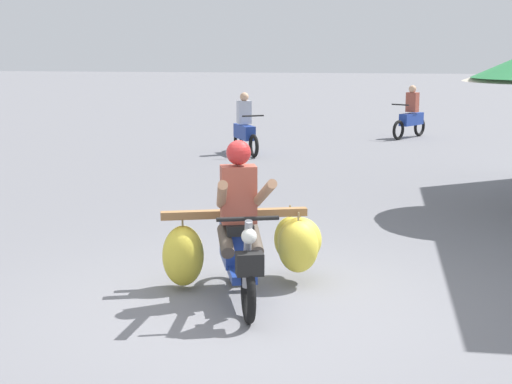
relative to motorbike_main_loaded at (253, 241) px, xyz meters
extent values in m
plane|color=slate|center=(0.12, -0.57, -0.52)|extent=(120.00, 120.00, 0.00)
torus|color=black|center=(0.11, -0.94, -0.24)|extent=(0.24, 0.56, 0.56)
torus|color=black|center=(-0.24, 0.21, -0.24)|extent=(0.24, 0.56, 0.56)
cube|color=navy|center=(-0.04, -0.46, -0.20)|extent=(0.39, 0.61, 0.08)
cube|color=navy|center=(-0.16, -0.08, -0.02)|extent=(0.46, 0.69, 0.36)
cube|color=black|center=(-0.13, -0.15, 0.20)|extent=(0.43, 0.65, 0.10)
cylinder|color=gray|center=(0.09, -0.88, 0.10)|extent=(0.15, 0.29, 0.69)
cylinder|color=black|center=(0.10, -0.92, 0.44)|extent=(0.55, 0.20, 0.04)
sphere|color=silver|center=(0.13, -0.99, 0.30)|extent=(0.14, 0.14, 0.14)
cube|color=black|center=(0.14, -1.03, 0.06)|extent=(0.28, 0.22, 0.20)
cube|color=navy|center=(0.11, -0.94, 0.06)|extent=(0.18, 0.30, 0.04)
cube|color=olive|center=(-0.20, 0.07, 0.26)|extent=(1.46, 0.54, 0.08)
cube|color=olive|center=(-0.25, 0.24, 0.23)|extent=(1.31, 0.47, 0.06)
ellipsoid|color=yellow|center=(-0.71, -0.07, -0.17)|extent=(0.55, 0.53, 0.63)
cylinder|color=#998459|center=(-0.71, -0.07, 0.19)|extent=(0.02, 0.02, 0.15)
ellipsoid|color=yellow|center=(0.32, 0.52, -0.10)|extent=(0.46, 0.44, 0.48)
cylinder|color=#998459|center=(0.32, 0.52, 0.19)|extent=(0.02, 0.02, 0.16)
ellipsoid|color=yellow|center=(0.44, 0.37, -0.07)|extent=(0.54, 0.51, 0.49)
cylinder|color=#998459|center=(0.44, 0.37, 0.21)|extent=(0.02, 0.02, 0.12)
ellipsoid|color=yellow|center=(0.44, 0.18, -0.09)|extent=(0.44, 0.40, 0.55)
cylinder|color=#998459|center=(0.44, 0.18, 0.21)|extent=(0.02, 0.02, 0.12)
cube|color=#994738|center=(-0.10, -0.27, 0.53)|extent=(0.39, 0.31, 0.56)
sphere|color=#B22626|center=(-0.09, -0.29, 0.94)|extent=(0.24, 0.24, 0.24)
cylinder|color=#9E7051|center=(0.19, -0.53, 0.59)|extent=(0.35, 0.70, 0.39)
cylinder|color=#9E7051|center=(-0.18, -0.65, 0.59)|extent=(0.25, 0.72, 0.39)
cylinder|color=#4C4238|center=(0.07, -0.34, 0.10)|extent=(0.25, 0.46, 0.27)
cylinder|color=#4C4238|center=(-0.19, -0.42, 0.10)|extent=(0.25, 0.46, 0.27)
torus|color=black|center=(-1.47, 9.23, -0.26)|extent=(0.32, 0.50, 0.52)
torus|color=black|center=(-1.99, 10.20, -0.26)|extent=(0.32, 0.50, 0.52)
cube|color=navy|center=(-1.78, 9.80, -0.02)|extent=(0.64, 0.91, 0.32)
cylinder|color=black|center=(-1.50, 9.27, 0.40)|extent=(0.46, 0.27, 0.04)
cube|color=#B2B7C6|center=(-1.79, 9.82, 0.43)|extent=(0.36, 0.32, 0.52)
sphere|color=tan|center=(-1.78, 9.80, 0.78)|extent=(0.20, 0.20, 0.20)
torus|color=black|center=(1.77, 12.93, -0.26)|extent=(0.34, 0.48, 0.52)
torus|color=black|center=(2.36, 13.86, -0.26)|extent=(0.34, 0.48, 0.52)
cube|color=navy|center=(2.12, 13.48, -0.02)|extent=(0.68, 0.89, 0.32)
cylinder|color=black|center=(1.80, 12.98, 0.40)|extent=(0.44, 0.30, 0.04)
cube|color=#994738|center=(2.13, 13.50, 0.43)|extent=(0.36, 0.33, 0.52)
sphere|color=tan|center=(2.12, 13.48, 0.78)|extent=(0.20, 0.20, 0.20)
camera|label=1|loc=(1.21, -7.47, 1.96)|focal=54.05mm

